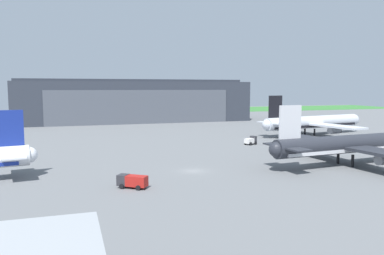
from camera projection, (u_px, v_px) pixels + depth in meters
name	position (u px, v px, depth m)	size (l,w,h in m)	color
ground_plane	(193.00, 171.00, 70.34)	(440.00, 440.00, 0.00)	slate
grass_field_strip	(104.00, 112.00, 244.55)	(440.00, 56.00, 0.08)	#377A35
maintenance_hangar	(135.00, 101.00, 174.76)	(102.75, 29.51, 19.32)	#2D333D
airliner_far_left	(313.00, 122.00, 124.15)	(41.57, 38.11, 13.05)	silver
airliner_near_right	(351.00, 145.00, 75.82)	(39.04, 35.05, 12.22)	#282B33
fuel_bowser	(132.00, 181.00, 58.21)	(4.75, 4.08, 2.02)	#2D2D33
pushback_tractor	(251.00, 141.00, 102.99)	(3.81, 3.09, 2.28)	#2D2D33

